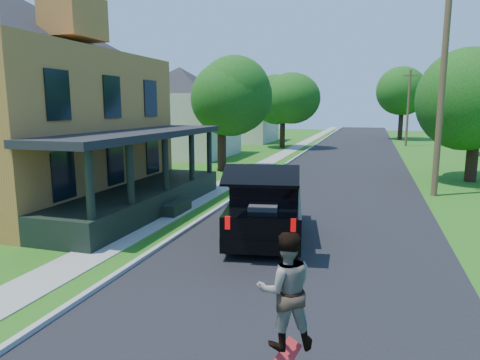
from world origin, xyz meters
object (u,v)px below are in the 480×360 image
(tree_right_near, at_px, (477,90))
(utility_pole_near, at_px, (443,82))
(skateboarder, at_px, (286,290))
(black_suv, at_px, (267,206))

(tree_right_near, relative_size, utility_pole_near, 0.77)
(utility_pole_near, bearing_deg, skateboarder, -95.63)
(skateboarder, distance_m, tree_right_near, 21.46)
(skateboarder, bearing_deg, utility_pole_near, -126.38)
(skateboarder, height_order, tree_right_near, tree_right_near)
(black_suv, bearing_deg, utility_pole_near, 44.94)
(black_suv, height_order, skateboarder, black_suv)
(black_suv, height_order, utility_pole_near, utility_pole_near)
(utility_pole_near, bearing_deg, black_suv, -116.76)
(black_suv, bearing_deg, skateboarder, -84.21)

